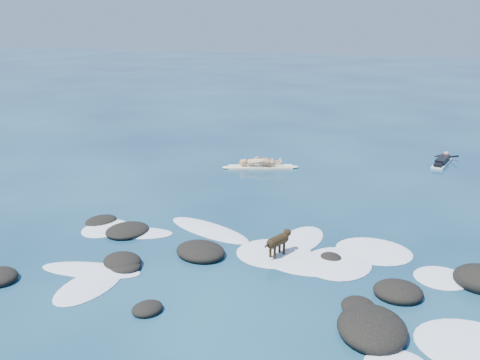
% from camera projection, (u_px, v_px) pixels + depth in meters
% --- Properties ---
extents(ground, '(160.00, 160.00, 0.00)m').
position_uv_depth(ground, '(227.00, 253.00, 15.07)').
color(ground, '#0A2642').
rests_on(ground, ground).
extents(reef_rocks, '(13.05, 7.04, 0.64)m').
position_uv_depth(reef_rocks, '(293.00, 287.00, 12.99)').
color(reef_rocks, black).
rests_on(reef_rocks, ground).
extents(breaking_foam, '(12.56, 7.12, 0.12)m').
position_uv_depth(breaking_foam, '(278.00, 265.00, 14.37)').
color(breaking_foam, white).
rests_on(breaking_foam, ground).
extents(standing_surfer_rig, '(3.26, 1.54, 1.92)m').
position_uv_depth(standing_surfer_rig, '(261.00, 151.00, 23.22)').
color(standing_surfer_rig, '#FFF4CB').
rests_on(standing_surfer_rig, ground).
extents(paddling_surfer_rig, '(1.20, 2.42, 0.42)m').
position_uv_depth(paddling_surfer_rig, '(442.00, 161.00, 24.07)').
color(paddling_surfer_rig, white).
rests_on(paddling_surfer_rig, ground).
extents(dog, '(0.60, 1.12, 0.75)m').
position_uv_depth(dog, '(279.00, 240.00, 14.71)').
color(dog, black).
rests_on(dog, ground).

